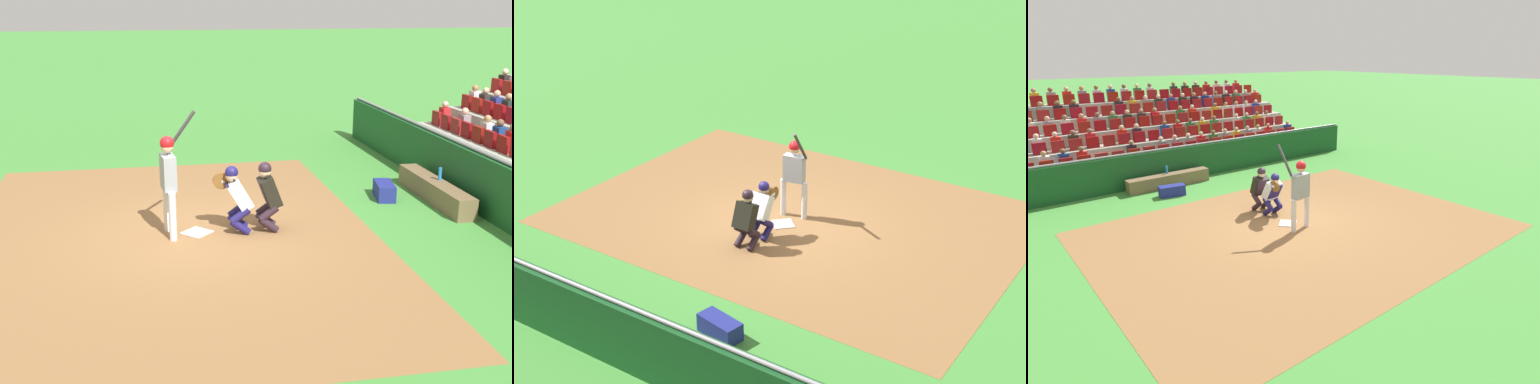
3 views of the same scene
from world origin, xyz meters
TOP-DOWN VIEW (x-y plane):
  - ground_plane at (0.00, 0.00)m, footprint 160.00×160.00m
  - infield_dirt_patch at (0.00, 0.50)m, footprint 9.98×7.37m
  - home_plate_marker at (0.00, 0.00)m, footprint 0.62×0.62m
  - batter_at_plate at (-0.01, 0.47)m, footprint 0.67×0.68m
  - catcher_crouching at (-0.06, -0.72)m, footprint 0.46×0.70m
  - home_plate_umpire at (-0.06, -1.29)m, footprint 0.47×0.46m
  - dugout_wall at (0.00, -5.64)m, footprint 15.08×0.24m
  - dugout_bench at (1.03, -5.09)m, footprint 2.83×0.40m
  - water_bottle_on_bench at (1.05, -5.19)m, footprint 0.07×0.07m
  - equipment_duffel_bag at (1.38, -4.12)m, footprint 0.85×0.51m

SIDE VIEW (x-z plane):
  - ground_plane at x=0.00m, z-range 0.00..0.00m
  - infield_dirt_patch at x=0.00m, z-range 0.00..0.01m
  - home_plate_marker at x=0.00m, z-range 0.01..0.02m
  - equipment_duffel_bag at x=1.38m, z-range 0.00..0.34m
  - dugout_bench at x=1.03m, z-range 0.00..0.44m
  - water_bottle_on_bench at x=1.05m, z-range 0.44..0.71m
  - dugout_wall at x=0.00m, z-range -0.03..1.20m
  - catcher_crouching at x=-0.06m, z-range 0.07..1.33m
  - home_plate_umpire at x=-0.06m, z-range 0.06..1.36m
  - batter_at_plate at x=-0.01m, z-range 0.04..2.23m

